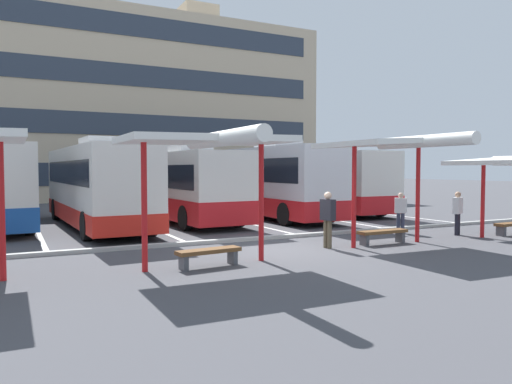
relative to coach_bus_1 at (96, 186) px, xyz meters
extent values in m
plane|color=#47474C|center=(4.08, -8.55, -1.71)|extent=(160.00, 160.00, 0.00)
cube|color=#C6B293|center=(4.08, 23.00, 5.72)|extent=(35.23, 13.82, 14.85)
cube|color=#2D3847|center=(4.08, 16.06, 0.34)|extent=(32.41, 0.08, 1.63)
cube|color=#2D3847|center=(4.08, 16.06, 4.05)|extent=(32.41, 0.08, 1.63)
cube|color=#2D3847|center=(4.08, 16.06, 7.76)|extent=(32.41, 0.08, 1.63)
cube|color=#2D3847|center=(4.08, 16.06, 11.47)|extent=(32.41, 0.08, 1.63)
cube|color=#C6B293|center=(12.89, 23.00, 14.54)|extent=(3.20, 3.20, 2.80)
cylinder|color=black|center=(-3.35, 5.92, -1.21)|extent=(0.40, 1.02, 1.00)
cylinder|color=black|center=(-2.61, -1.58, -1.21)|extent=(0.40, 1.02, 1.00)
cube|color=silver|center=(0.00, 0.00, 0.08)|extent=(2.92, 11.12, 3.02)
cube|color=red|center=(0.00, 0.00, -1.09)|extent=(2.96, 11.16, 0.68)
cube|color=black|center=(0.00, 0.00, 0.58)|extent=(2.91, 10.24, 0.91)
cube|color=black|center=(-0.25, 5.48, 0.44)|extent=(2.13, 0.18, 1.81)
cube|color=silver|center=(0.06, -1.38, 1.77)|extent=(1.55, 2.26, 0.36)
cylinder|color=black|center=(-1.29, 3.86, -1.21)|extent=(0.34, 1.01, 1.00)
cylinder|color=black|center=(0.93, 3.96, -1.21)|extent=(0.34, 1.01, 1.00)
cylinder|color=black|center=(-0.93, -3.96, -1.21)|extent=(0.34, 1.01, 1.00)
cylinder|color=black|center=(1.29, -3.86, -1.21)|extent=(0.34, 1.01, 1.00)
cube|color=silver|center=(3.90, 1.22, 0.00)|extent=(3.02, 11.42, 2.86)
cube|color=red|center=(3.90, 1.22, -0.97)|extent=(3.06, 11.46, 0.92)
cube|color=black|center=(3.90, 1.22, 0.40)|extent=(3.01, 10.51, 0.97)
cube|color=black|center=(3.65, 6.84, 0.35)|extent=(2.22, 0.18, 1.72)
cube|color=silver|center=(3.96, -0.20, 1.61)|extent=(1.61, 2.26, 0.36)
cylinder|color=black|center=(2.56, 5.22, -1.21)|extent=(0.34, 1.01, 1.00)
cylinder|color=black|center=(4.87, 5.32, -1.21)|extent=(0.34, 1.01, 1.00)
cylinder|color=black|center=(2.92, -2.89, -1.21)|extent=(0.34, 1.01, 1.00)
cylinder|color=black|center=(5.23, -2.79, -1.21)|extent=(0.34, 1.01, 1.00)
cube|color=silver|center=(8.30, 0.77, 0.16)|extent=(2.59, 11.25, 3.17)
cube|color=red|center=(8.30, 0.77, -1.01)|extent=(2.64, 11.29, 0.84)
cube|color=black|center=(8.30, 0.77, 0.65)|extent=(2.61, 10.36, 1.07)
cube|color=black|center=(8.23, 6.35, 0.54)|extent=(2.15, 0.11, 1.90)
cube|color=silver|center=(8.32, -0.63, 1.92)|extent=(1.49, 2.22, 0.36)
cylinder|color=black|center=(7.13, 4.77, -1.21)|extent=(0.31, 1.00, 1.00)
cylinder|color=black|center=(9.37, 4.80, -1.21)|extent=(0.31, 1.00, 1.00)
cylinder|color=black|center=(7.24, -3.25, -1.21)|extent=(0.31, 1.00, 1.00)
cylinder|color=black|center=(9.48, -3.22, -1.21)|extent=(0.31, 1.00, 1.00)
cube|color=silver|center=(12.53, 1.80, 0.08)|extent=(2.74, 10.54, 3.01)
cube|color=red|center=(12.53, 1.80, -0.99)|extent=(2.78, 10.58, 0.87)
cube|color=black|center=(12.53, 1.80, 0.44)|extent=(2.75, 9.70, 1.19)
cube|color=black|center=(12.64, 7.01, 0.44)|extent=(2.24, 0.12, 1.81)
cube|color=silver|center=(12.51, 0.49, 1.76)|extent=(1.57, 2.23, 0.36)
cylinder|color=black|center=(11.44, 5.46, -1.21)|extent=(0.32, 1.01, 1.00)
cylinder|color=black|center=(13.77, 5.42, -1.21)|extent=(0.32, 1.01, 1.00)
cylinder|color=black|center=(11.30, -1.83, -1.21)|extent=(0.32, 1.01, 1.00)
cylinder|color=black|center=(13.63, -1.87, -1.21)|extent=(0.32, 1.01, 1.00)
cube|color=white|center=(-2.29, 0.72, -1.70)|extent=(0.16, 14.00, 0.01)
cube|color=white|center=(1.96, 0.72, -1.70)|extent=(0.16, 14.00, 0.01)
cube|color=white|center=(6.21, 0.72, -1.70)|extent=(0.16, 14.00, 0.01)
cube|color=white|center=(10.45, 0.72, -1.70)|extent=(0.16, 14.00, 0.01)
cube|color=white|center=(14.70, 0.72, -1.70)|extent=(0.16, 14.00, 0.01)
cylinder|color=red|center=(-3.38, -9.30, -0.20)|extent=(0.14, 0.14, 3.01)
cylinder|color=red|center=(-0.40, -9.76, -0.17)|extent=(0.14, 0.14, 3.07)
cylinder|color=red|center=(2.70, -9.76, -0.17)|extent=(0.14, 0.14, 3.07)
cube|color=white|center=(1.15, -9.76, 1.45)|extent=(4.10, 2.47, 0.21)
cylinder|color=white|center=(1.15, -10.84, 1.42)|extent=(0.36, 4.10, 0.36)
cube|color=brown|center=(1.15, -9.93, -1.31)|extent=(1.70, 0.61, 0.10)
cube|color=#4C4C51|center=(0.48, -10.01, -1.53)|extent=(0.16, 0.35, 0.35)
cube|color=#4C4C51|center=(1.83, -9.85, -1.53)|extent=(0.16, 0.35, 0.35)
cylinder|color=red|center=(6.21, -9.18, -0.11)|extent=(0.14, 0.14, 3.18)
cylinder|color=red|center=(8.84, -9.18, -0.11)|extent=(0.14, 0.14, 3.18)
cube|color=white|center=(7.53, -9.18, 1.56)|extent=(3.64, 3.27, 0.33)
cylinder|color=white|center=(7.53, -10.67, 1.53)|extent=(0.36, 3.64, 0.36)
cube|color=brown|center=(7.53, -9.00, -1.31)|extent=(1.80, 0.44, 0.10)
cube|color=#4C4C51|center=(6.78, -9.00, -1.53)|extent=(0.12, 0.34, 0.35)
cube|color=#4C4C51|center=(8.28, -8.99, -1.53)|extent=(0.12, 0.34, 0.35)
cylinder|color=red|center=(11.70, -9.43, -0.36)|extent=(0.14, 0.14, 2.68)
cube|color=#4C4C51|center=(12.63, -9.48, -1.53)|extent=(0.14, 0.34, 0.35)
cube|color=#ADADA8|center=(4.08, -6.42, -1.65)|extent=(44.00, 0.24, 0.12)
cylinder|color=#33384C|center=(9.92, -7.15, -1.33)|extent=(0.14, 0.14, 0.76)
cylinder|color=#33384C|center=(10.04, -7.25, -1.33)|extent=(0.14, 0.14, 0.76)
cube|color=silver|center=(9.98, -7.20, -0.66)|extent=(0.48, 0.46, 0.57)
sphere|color=beige|center=(9.98, -7.20, -0.27)|extent=(0.21, 0.21, 0.21)
cylinder|color=black|center=(11.48, -8.58, -1.31)|extent=(0.14, 0.14, 0.79)
cylinder|color=black|center=(11.33, -8.64, -1.31)|extent=(0.14, 0.14, 0.79)
cube|color=silver|center=(11.40, -8.61, -0.62)|extent=(0.51, 0.37, 0.59)
sphere|color=tan|center=(11.40, -8.61, -0.21)|extent=(0.21, 0.21, 0.21)
cylinder|color=brown|center=(5.47, -8.95, -1.28)|extent=(0.14, 0.14, 0.86)
cylinder|color=brown|center=(5.45, -8.78, -1.28)|extent=(0.14, 0.14, 0.86)
cube|color=#26262D|center=(5.46, -8.87, -0.53)|extent=(0.27, 0.52, 0.64)
sphere|color=beige|center=(5.46, -8.87, -0.09)|extent=(0.23, 0.23, 0.23)
camera|label=1|loc=(-3.20, -21.15, 0.73)|focal=34.24mm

